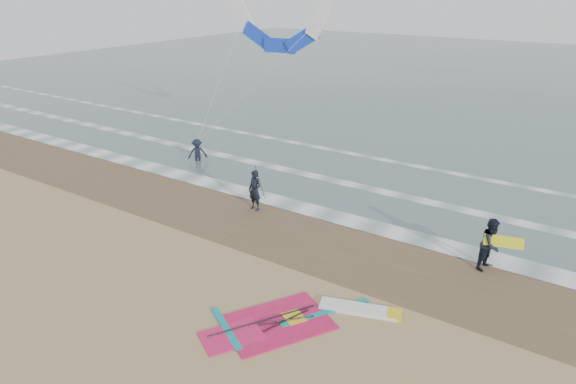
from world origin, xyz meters
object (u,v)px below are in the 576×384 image
Objects in this scene: person_standing at (255,190)px; person_walking at (491,244)px; windsurf_rig at (300,320)px; surf_kite at (279,32)px; person_wading at (197,147)px.

person_standing is 10.02m from person_walking.
person_walking reaches higher than windsurf_rig.
surf_kite is (-9.26, 12.38, 7.01)m from windsurf_rig.
surf_kite is (3.57, 3.08, 6.21)m from person_wading.
person_walking is at bearing 10.97° from person_standing.
windsurf_rig is 8.45m from person_standing.
person_standing is at bearing 111.32° from person_walking.
person_walking is at bearing -53.29° from person_wading.
windsurf_rig is 0.68× the size of surf_kite.
person_walking is (10.01, 0.54, 0.04)m from person_standing.
person_standing is 0.24× the size of surf_kite.
person_walking reaches higher than person_standing.
person_walking is 17.01m from person_wading.
surf_kite is (-3.17, 6.58, 6.12)m from person_standing.
person_wading is at bearing 98.20° from person_walking.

